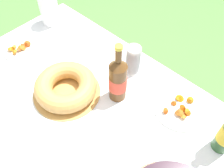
% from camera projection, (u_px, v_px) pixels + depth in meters
% --- Properties ---
extents(garden_table, '(1.56, 1.00, 0.69)m').
position_uv_depth(garden_table, '(90.00, 128.00, 1.17)').
color(garden_table, brown).
rests_on(garden_table, ground_plane).
extents(tablecloth, '(1.57, 1.01, 0.10)m').
position_uv_depth(tablecloth, '(89.00, 122.00, 1.13)').
color(tablecloth, white).
rests_on(tablecloth, garden_table).
extents(bundt_cake, '(0.33, 0.33, 0.09)m').
position_uv_depth(bundt_cake, '(66.00, 87.00, 1.18)').
color(bundt_cake, tan).
rests_on(bundt_cake, tablecloth).
extents(cup_stack, '(0.07, 0.07, 0.16)m').
position_uv_depth(cup_stack, '(133.00, 60.00, 1.24)').
color(cup_stack, white).
rests_on(cup_stack, tablecloth).
extents(cider_bottle_amber, '(0.08, 0.08, 0.32)m').
position_uv_depth(cider_bottle_amber, '(118.00, 80.00, 1.11)').
color(cider_bottle_amber, brown).
rests_on(cider_bottle_amber, tablecloth).
extents(snack_plate_near, '(0.21, 0.21, 0.06)m').
position_uv_depth(snack_plate_near, '(21.00, 48.00, 1.39)').
color(snack_plate_near, white).
rests_on(snack_plate_near, tablecloth).
extents(snack_plate_left, '(0.24, 0.24, 0.06)m').
position_uv_depth(snack_plate_left, '(180.00, 108.00, 1.14)').
color(snack_plate_left, white).
rests_on(snack_plate_left, tablecloth).
extents(paper_towel_roll, '(0.11, 0.11, 0.21)m').
position_uv_depth(paper_towel_roll, '(49.00, 8.00, 1.47)').
color(paper_towel_roll, white).
rests_on(paper_towel_roll, tablecloth).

